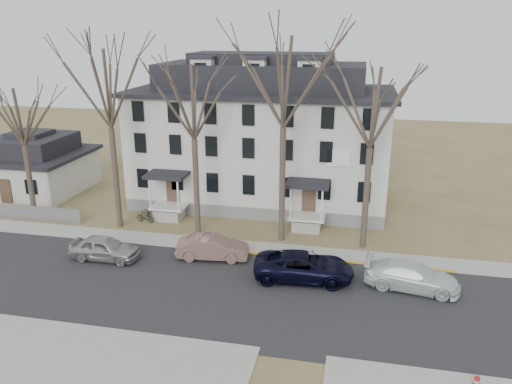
% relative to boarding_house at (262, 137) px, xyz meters
% --- Properties ---
extents(ground, '(120.00, 120.00, 0.00)m').
position_rel_boarding_house_xyz_m(ground, '(2.00, -17.95, -5.38)').
color(ground, olive).
rests_on(ground, ground).
extents(main_road, '(120.00, 10.00, 0.04)m').
position_rel_boarding_house_xyz_m(main_road, '(2.00, -15.95, -5.38)').
color(main_road, '#27272A').
rests_on(main_road, ground).
extents(far_sidewalk, '(120.00, 2.00, 0.08)m').
position_rel_boarding_house_xyz_m(far_sidewalk, '(2.00, -9.95, -5.38)').
color(far_sidewalk, '#A09F97').
rests_on(far_sidewalk, ground).
extents(near_sidewalk_left, '(20.00, 5.00, 0.08)m').
position_rel_boarding_house_xyz_m(near_sidewalk_left, '(-6.00, -22.95, -5.38)').
color(near_sidewalk_left, '#A09F97').
rests_on(near_sidewalk_left, ground).
extents(yellow_curb, '(14.00, 0.25, 0.06)m').
position_rel_boarding_house_xyz_m(yellow_curb, '(7.00, -10.85, -5.38)').
color(yellow_curb, gold).
rests_on(yellow_curb, ground).
extents(boarding_house, '(20.80, 12.36, 12.05)m').
position_rel_boarding_house_xyz_m(boarding_house, '(0.00, 0.00, 0.00)').
color(boarding_house, slate).
rests_on(boarding_house, ground).
extents(small_house, '(8.70, 8.70, 5.00)m').
position_rel_boarding_house_xyz_m(small_house, '(-20.00, -1.96, -3.13)').
color(small_house, silver).
rests_on(small_house, ground).
extents(tree_far_left, '(8.40, 8.40, 13.72)m').
position_rel_boarding_house_xyz_m(tree_far_left, '(-9.00, -8.15, 4.96)').
color(tree_far_left, '#473B31').
rests_on(tree_far_left, ground).
extents(tree_mid_left, '(7.80, 7.80, 12.74)m').
position_rel_boarding_house_xyz_m(tree_mid_left, '(-3.00, -8.15, 4.22)').
color(tree_mid_left, '#473B31').
rests_on(tree_mid_left, ground).
extents(tree_center, '(9.00, 9.00, 14.70)m').
position_rel_boarding_house_xyz_m(tree_center, '(3.00, -8.15, 5.71)').
color(tree_center, '#473B31').
rests_on(tree_center, ground).
extents(tree_mid_right, '(7.80, 7.80, 12.74)m').
position_rel_boarding_house_xyz_m(tree_mid_right, '(8.50, -8.15, 4.22)').
color(tree_mid_right, '#473B31').
rests_on(tree_mid_right, ground).
extents(tree_bungalow, '(6.60, 6.60, 10.78)m').
position_rel_boarding_house_xyz_m(tree_bungalow, '(-16.00, -8.15, 2.74)').
color(tree_bungalow, '#473B31').
rests_on(tree_bungalow, ground).
extents(car_silver, '(4.41, 1.79, 1.50)m').
position_rel_boarding_house_xyz_m(car_silver, '(-7.37, -13.45, -4.63)').
color(car_silver, '#A3A3A3').
rests_on(car_silver, ground).
extents(car_tan, '(4.65, 2.08, 1.48)m').
position_rel_boarding_house_xyz_m(car_tan, '(-0.77, -11.98, -4.64)').
color(car_tan, '#836055').
rests_on(car_tan, ground).
extents(car_navy, '(5.88, 3.04, 1.59)m').
position_rel_boarding_house_xyz_m(car_navy, '(5.16, -13.50, -4.59)').
color(car_navy, black).
rests_on(car_navy, ground).
extents(car_white, '(5.41, 2.78, 1.50)m').
position_rel_boarding_house_xyz_m(car_white, '(11.17, -13.36, -4.63)').
color(car_white, silver).
rests_on(car_white, ground).
extents(bicycle_left, '(1.73, 1.38, 0.88)m').
position_rel_boarding_house_xyz_m(bicycle_left, '(-7.43, -6.26, -4.94)').
color(bicycle_left, black).
rests_on(bicycle_left, ground).
extents(bicycle_right, '(1.54, 0.65, 0.90)m').
position_rel_boarding_house_xyz_m(bicycle_right, '(-7.44, -7.14, -4.93)').
color(bicycle_right, black).
rests_on(bicycle_right, ground).
extents(fire_hydrant, '(0.33, 0.31, 0.80)m').
position_rel_boarding_house_xyz_m(fire_hydrant, '(13.01, -21.52, -4.97)').
color(fire_hydrant, '#B7B7BA').
rests_on(fire_hydrant, ground).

